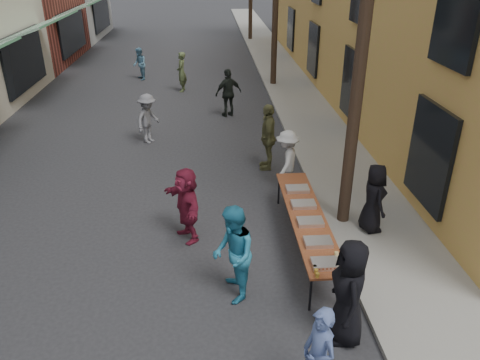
{
  "coord_description": "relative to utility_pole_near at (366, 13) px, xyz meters",
  "views": [
    {
      "loc": [
        1.38,
        -5.87,
        5.54
      ],
      "look_at": [
        1.96,
        2.71,
        1.3
      ],
      "focal_mm": 35.0,
      "sensor_mm": 36.0,
      "label": 1
    }
  ],
  "objects": [
    {
      "name": "ground",
      "position": [
        -4.3,
        -3.0,
        -4.5
      ],
      "size": [
        120.0,
        120.0,
        0.0
      ],
      "primitive_type": "plane",
      "color": "#28282B",
      "rests_on": "ground"
    },
    {
      "name": "sidewalk",
      "position": [
        0.7,
        12.0,
        -4.45
      ],
      "size": [
        2.2,
        60.0,
        0.1
      ],
      "primitive_type": "cube",
      "color": "gray",
      "rests_on": "ground"
    },
    {
      "name": "utility_pole_near",
      "position": [
        0.0,
        0.0,
        0.0
      ],
      "size": [
        0.26,
        0.26,
        9.0
      ],
      "primitive_type": "cylinder",
      "color": "#2D2116",
      "rests_on": "ground"
    },
    {
      "name": "serving_table",
      "position": [
        -1.03,
        -0.89,
        -3.79
      ],
      "size": [
        0.7,
        4.0,
        0.75
      ],
      "color": "maroon",
      "rests_on": "ground"
    },
    {
      "name": "catering_tray_sausage",
      "position": [
        -1.03,
        -2.54,
        -3.71
      ],
      "size": [
        0.5,
        0.33,
        0.08
      ],
      "primitive_type": "cube",
      "color": "maroon",
      "rests_on": "serving_table"
    },
    {
      "name": "catering_tray_foil_b",
      "position": [
        -1.03,
        -1.89,
        -3.71
      ],
      "size": [
        0.5,
        0.33,
        0.08
      ],
      "primitive_type": "cube",
      "color": "#B2B2B7",
      "rests_on": "serving_table"
    },
    {
      "name": "catering_tray_buns",
      "position": [
        -1.03,
        -1.19,
        -3.71
      ],
      "size": [
        0.5,
        0.33,
        0.08
      ],
      "primitive_type": "cube",
      "color": "tan",
      "rests_on": "serving_table"
    },
    {
      "name": "catering_tray_foil_d",
      "position": [
        -1.03,
        -0.49,
        -3.71
      ],
      "size": [
        0.5,
        0.33,
        0.08
      ],
      "primitive_type": "cube",
      "color": "#B2B2B7",
      "rests_on": "serving_table"
    },
    {
      "name": "catering_tray_buns_end",
      "position": [
        -1.03,
        0.21,
        -3.71
      ],
      "size": [
        0.5,
        0.33,
        0.08
      ],
      "primitive_type": "cube",
      "color": "tan",
      "rests_on": "serving_table"
    },
    {
      "name": "condiment_jar_a",
      "position": [
        -1.25,
        -2.84,
        -3.71
      ],
      "size": [
        0.07,
        0.07,
        0.08
      ],
      "primitive_type": "cylinder",
      "color": "#A57F26",
      "rests_on": "serving_table"
    },
    {
      "name": "condiment_jar_b",
      "position": [
        -1.25,
        -2.74,
        -3.71
      ],
      "size": [
        0.07,
        0.07,
        0.08
      ],
      "primitive_type": "cylinder",
      "color": "#A57F26",
      "rests_on": "serving_table"
    },
    {
      "name": "condiment_jar_c",
      "position": [
        -1.25,
        -2.64,
        -3.71
      ],
      "size": [
        0.07,
        0.07,
        0.08
      ],
      "primitive_type": "cylinder",
      "color": "#A57F26",
      "rests_on": "serving_table"
    },
    {
      "name": "cup_stack",
      "position": [
        -0.83,
        -2.79,
        -3.69
      ],
      "size": [
        0.08,
        0.08,
        0.12
      ],
      "primitive_type": "cylinder",
      "color": "tan",
      "rests_on": "serving_table"
    },
    {
      "name": "guest_front_a",
      "position": [
        -0.9,
        -3.41,
        -3.61
      ],
      "size": [
        0.62,
        0.9,
        1.78
      ],
      "primitive_type": "imported",
      "rotation": [
        0.0,
        0.0,
        -1.63
      ],
      "color": "black",
      "rests_on": "ground"
    },
    {
      "name": "guest_front_b",
      "position": [
        -1.59,
        -4.51,
        -3.73
      ],
      "size": [
        0.56,
        0.66,
        1.53
      ],
      "primitive_type": "imported",
      "rotation": [
        0.0,
        0.0,
        -1.17
      ],
      "color": "#51659D",
      "rests_on": "ground"
    },
    {
      "name": "guest_front_c",
      "position": [
        -2.59,
        -2.32,
        -3.61
      ],
      "size": [
        0.74,
        0.92,
        1.78
      ],
      "primitive_type": "imported",
      "rotation": [
        0.0,
        0.0,
        -1.49
      ],
      "color": "teal",
      "rests_on": "ground"
    },
    {
      "name": "guest_front_d",
      "position": [
        -1.02,
        1.74,
        -3.71
      ],
      "size": [
        0.93,
        1.17,
        1.58
      ],
      "primitive_type": "imported",
      "rotation": [
        0.0,
        0.0,
        -1.96
      ],
      "color": "silver",
      "rests_on": "ground"
    },
    {
      "name": "guest_front_e",
      "position": [
        -1.34,
        3.09,
        -3.57
      ],
      "size": [
        0.55,
        1.13,
        1.86
      ],
      "primitive_type": "imported",
      "rotation": [
        0.0,
        0.0,
        -1.66
      ],
      "color": "brown",
      "rests_on": "ground"
    },
    {
      "name": "guest_queue_back",
      "position": [
        -3.45,
        -0.36,
        -3.69
      ],
      "size": [
        1.05,
        1.57,
        1.62
      ],
      "primitive_type": "imported",
      "rotation": [
        0.0,
        0.0,
        -1.15
      ],
      "color": "maroon",
      "rests_on": "ground"
    },
    {
      "name": "server",
      "position": [
        0.47,
        -0.45,
        -3.64
      ],
      "size": [
        0.56,
        0.79,
        1.52
      ],
      "primitive_type": "imported",
      "rotation": [
        0.0,
        0.0,
        1.67
      ],
      "color": "black",
      "rests_on": "sidewalk"
    },
    {
      "name": "passerby_left",
      "position": [
        -4.86,
        5.29,
        -3.71
      ],
      "size": [
        1.0,
        1.17,
        1.57
      ],
      "primitive_type": "imported",
      "rotation": [
        0.0,
        0.0,
        1.07
      ],
      "color": "slate",
      "rests_on": "ground"
    },
    {
      "name": "passerby_mid",
      "position": [
        -2.22,
        7.76,
        -3.63
      ],
      "size": [
        1.11,
        0.8,
        1.75
      ],
      "primitive_type": "imported",
      "rotation": [
        0.0,
        0.0,
        3.55
      ],
      "color": "black",
      "rests_on": "ground"
    },
    {
      "name": "passerby_right",
      "position": [
        -4.07,
        11.31,
        -3.66
      ],
      "size": [
        0.45,
        0.64,
        1.68
      ],
      "primitive_type": "imported",
      "rotation": [
        0.0,
        0.0,
        4.64
      ],
      "color": "#4D5C35",
      "rests_on": "ground"
    },
    {
      "name": "passerby_far",
      "position": [
        -6.13,
        13.47,
        -3.76
      ],
      "size": [
        0.76,
        0.86,
        1.48
      ],
      "primitive_type": "imported",
      "rotation": [
        0.0,
        0.0,
        5.04
      ],
      "color": "#578AA8",
      "rests_on": "ground"
    }
  ]
}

